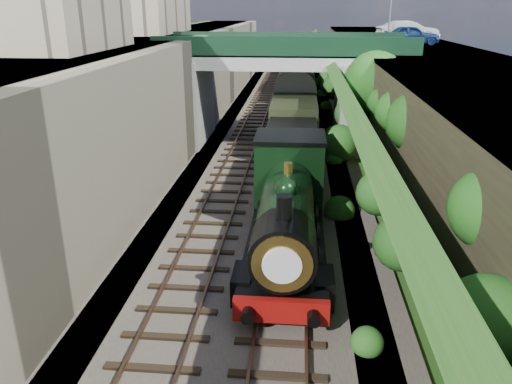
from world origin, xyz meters
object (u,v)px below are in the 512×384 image
object	(u,v)px
tree	(376,85)
car_silver	(407,31)
car_blue	(412,35)
tender	(291,160)
locomotive	(287,211)
road_bridge	(291,84)

from	to	relation	value
tree	car_silver	size ratio (longest dim) A/B	1.37
car_blue	tender	world-z (taller)	car_blue
tree	locomotive	xyz separation A→B (m)	(-4.71, -12.82, -2.75)
car_silver	locomotive	bearing A→B (deg)	152.57
road_bridge	tender	size ratio (longest dim) A/B	2.67
tender	car_blue	bearing A→B (deg)	61.02
road_bridge	tender	world-z (taller)	road_bridge
car_blue	tender	size ratio (longest dim) A/B	0.67
road_bridge	car_silver	world-z (taller)	car_silver
car_blue	tender	bearing A→B (deg)	150.42
road_bridge	tree	size ratio (longest dim) A/B	2.42
locomotive	car_silver	bearing A→B (deg)	71.48
tender	car_silver	bearing A→B (deg)	65.05
locomotive	road_bridge	bearing A→B (deg)	90.89
car_silver	tender	xyz separation A→B (m)	(-8.80, -18.92, -5.43)
car_blue	locomotive	distance (m)	24.59
locomotive	car_blue	bearing A→B (deg)	69.54
locomotive	tender	bearing A→B (deg)	90.00
car_silver	car_blue	bearing A→B (deg)	165.11
tree	car_blue	world-z (taller)	car_blue
car_blue	locomotive	world-z (taller)	car_blue
car_silver	locomotive	distance (m)	28.20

